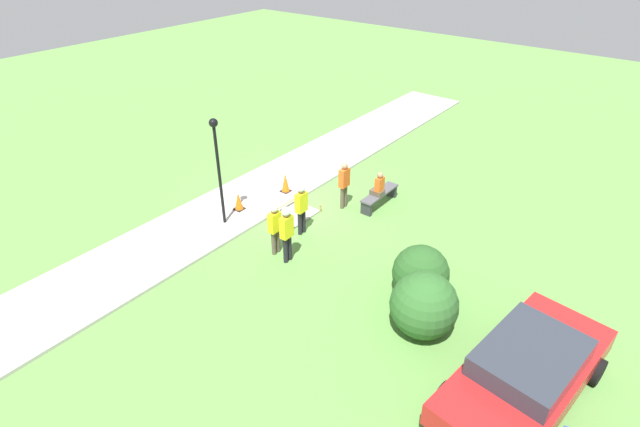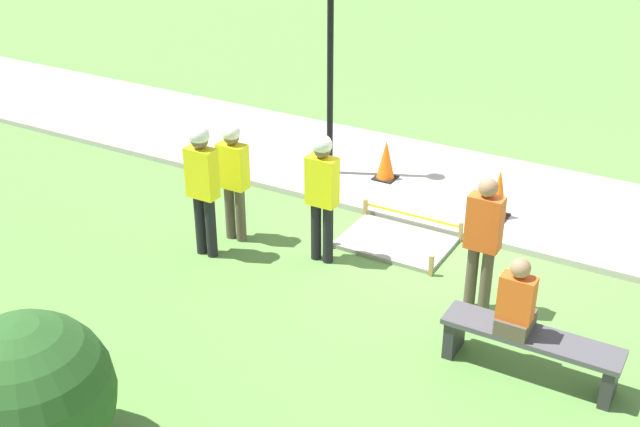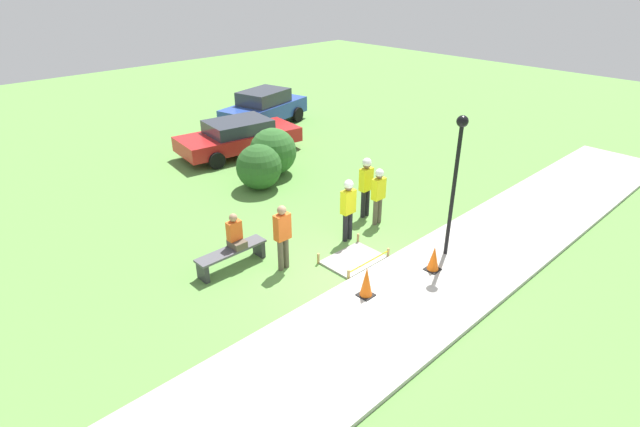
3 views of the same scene
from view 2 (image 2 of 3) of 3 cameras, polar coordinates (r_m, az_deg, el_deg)
ground_plane at (r=11.44m, az=9.57°, el=-1.71°), size 60.00×60.00×0.00m
sidewalk at (r=12.66m, az=11.98°, el=1.27°), size 28.00×2.93×0.10m
wet_concrete_patch at (r=11.14m, az=5.41°, el=-2.04°), size 1.53×1.10×0.29m
traffic_cone_near_patch at (r=11.75m, az=12.58°, el=1.36°), size 0.34×0.34×0.74m
traffic_cone_far_patch at (r=12.75m, az=4.71°, el=3.81°), size 0.34×0.34×0.65m
park_bench at (r=8.80m, az=14.73°, el=-9.08°), size 1.87×0.44×0.51m
person_seated_on_bench at (r=8.52m, az=13.81°, el=-6.21°), size 0.36×0.44×0.89m
worker_supervisor at (r=10.48m, az=-8.38°, el=2.47°), size 0.40×0.27×1.86m
worker_assistant at (r=10.88m, az=-6.20°, el=2.91°), size 0.40×0.25×1.71m
worker_trainee at (r=10.25m, az=0.15°, el=1.86°), size 0.40×0.26×1.78m
bystander_in_orange_shirt at (r=9.43m, az=11.51°, el=-1.66°), size 0.40×0.23×1.73m
lamppost_near at (r=12.28m, az=0.75°, el=13.27°), size 0.28×0.28×3.64m
shrub_rounded_near at (r=7.72m, az=-19.94°, el=-12.03°), size 1.53×1.53×1.53m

